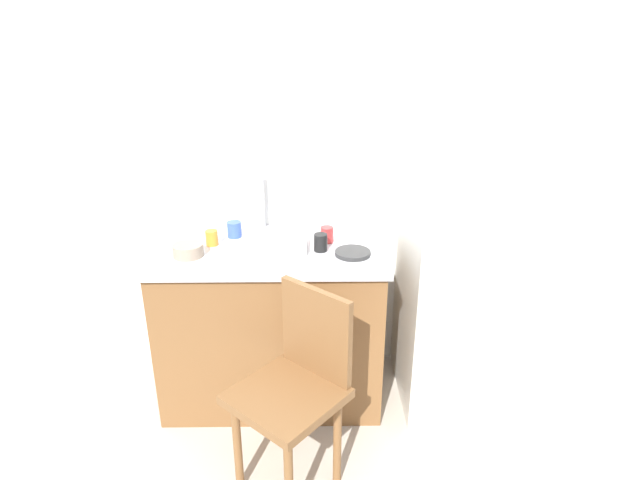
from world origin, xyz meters
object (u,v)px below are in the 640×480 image
hotplate (353,253)px  cup_black (321,242)px  cup_red (327,235)px  refrigerator (457,291)px  chair (297,384)px  cup_orange (212,238)px  cup_blue (234,229)px  dish_tray (278,244)px  terracotta_bowl (188,250)px

hotplate → cup_black: cup_black is taller
cup_red → hotplate: bearing=-54.1°
refrigerator → hotplate: size_ratio=7.26×
chair → cup_orange: cup_orange is taller
refrigerator → cup_red: size_ratio=15.52×
cup_blue → cup_red: bearing=-9.2°
cup_red → cup_orange: cup_red is taller
cup_blue → cup_orange: (-0.10, -0.11, -0.00)m
refrigerator → cup_orange: size_ratio=16.19×
cup_blue → cup_orange: cup_blue is taller
dish_tray → cup_red: 0.25m
cup_blue → cup_black: cup_black is taller
chair → terracotta_bowl: 0.81m
hotplate → chair: bearing=-117.9°
refrigerator → cup_red: refrigerator is taller
refrigerator → cup_orange: refrigerator is taller
terracotta_bowl → hotplate: 0.78m
terracotta_bowl → cup_red: cup_red is taller
dish_tray → hotplate: 0.37m
refrigerator → terracotta_bowl: 1.36m
refrigerator → chair: bearing=-143.9°
cup_blue → cup_black: size_ratio=0.95×
cup_red → refrigerator: bearing=-5.4°
refrigerator → cup_orange: bearing=178.6°
cup_red → cup_black: 0.12m
terracotta_bowl → cup_black: (0.63, 0.06, 0.01)m
chair → hotplate: (0.26, 0.49, 0.38)m
terracotta_bowl → hotplate: (0.78, 0.00, -0.02)m
chair → cup_black: 0.69m
cup_black → cup_red: bearing=73.5°
terracotta_bowl → dish_tray: bearing=11.7°
hotplate → cup_black: size_ratio=1.99×
dish_tray → terracotta_bowl: terracotta_bowl is taller
refrigerator → chair: refrigerator is taller
hotplate → cup_blue: 0.64m
hotplate → terracotta_bowl: bearing=-179.8°
hotplate → cup_red: bearing=125.9°
cup_orange → refrigerator: bearing=-1.4°
terracotta_bowl → cup_black: 0.63m
dish_tray → cup_orange: bearing=171.8°
hotplate → dish_tray: bearing=166.8°
dish_tray → cup_red: cup_red is taller
hotplate → cup_orange: bearing=169.2°
chair → cup_red: bearing=119.2°
refrigerator → cup_blue: size_ratio=15.25×
chair → cup_orange: 0.86m
cup_blue → chair: bearing=-65.4°
cup_blue → cup_orange: size_ratio=1.06×
cup_red → cup_blue: (-0.47, 0.08, 0.00)m
hotplate → cup_red: cup_red is taller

